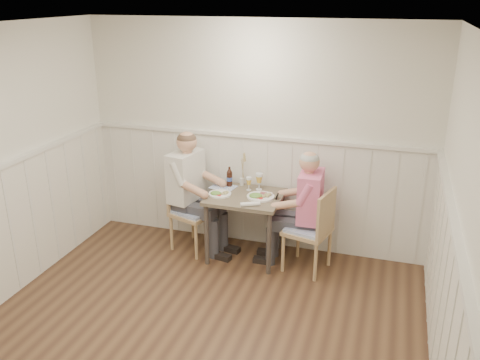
{
  "coord_description": "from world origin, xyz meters",
  "views": [
    {
      "loc": [
        1.5,
        -3.11,
        2.85
      ],
      "look_at": [
        0.01,
        1.64,
        1.0
      ],
      "focal_mm": 38.0,
      "sensor_mm": 36.0,
      "label": 1
    }
  ],
  "objects": [
    {
      "name": "rolled_napkin",
      "position": [
        0.14,
        1.57,
        0.77
      ],
      "size": [
        0.2,
        0.13,
        0.05
      ],
      "color": "white",
      "rests_on": "dining_table"
    },
    {
      "name": "room_shell",
      "position": [
        0.0,
        0.0,
        1.52
      ],
      "size": [
        4.04,
        4.54,
        2.6
      ],
      "color": "silver",
      "rests_on": "ground"
    },
    {
      "name": "gingham_mat",
      "position": [
        -0.3,
        2.0,
        0.75
      ],
      "size": [
        0.31,
        0.26,
        0.01
      ],
      "color": "#4F6BB3",
      "rests_on": "dining_table"
    },
    {
      "name": "wainscot",
      "position": [
        0.0,
        0.69,
        0.69
      ],
      "size": [
        4.0,
        4.49,
        1.34
      ],
      "color": "white",
      "rests_on": "ground"
    },
    {
      "name": "man_in_pink",
      "position": [
        0.68,
        1.86,
        0.56
      ],
      "size": [
        0.62,
        0.43,
        1.33
      ],
      "color": "#3F3F47",
      "rests_on": "ground"
    },
    {
      "name": "diner_cream",
      "position": [
        -0.67,
        1.88,
        0.6
      ],
      "size": [
        0.72,
        0.51,
        1.43
      ],
      "color": "#3F3F47",
      "rests_on": "ground"
    },
    {
      "name": "beer_bottle",
      "position": [
        -0.24,
        2.05,
        0.85
      ],
      "size": [
        0.07,
        0.07,
        0.23
      ],
      "color": "black",
      "rests_on": "dining_table"
    },
    {
      "name": "chair_right",
      "position": [
        0.78,
        1.76,
        0.51
      ],
      "size": [
        0.53,
        0.53,
        0.93
      ],
      "color": "tan",
      "rests_on": "ground"
    },
    {
      "name": "plate_man",
      "position": [
        0.18,
        1.82,
        0.77
      ],
      "size": [
        0.3,
        0.3,
        0.08
      ],
      "color": "white",
      "rests_on": "dining_table"
    },
    {
      "name": "chair_left",
      "position": [
        -0.67,
        1.86,
        0.51
      ],
      "size": [
        0.56,
        0.56,
        0.93
      ],
      "color": "tan",
      "rests_on": "ground"
    },
    {
      "name": "plate_diner",
      "position": [
        -0.28,
        1.76,
        0.77
      ],
      "size": [
        0.25,
        0.25,
        0.06
      ],
      "color": "white",
      "rests_on": "dining_table"
    },
    {
      "name": "beer_glass_b",
      "position": [
        0.0,
        2.0,
        0.85
      ],
      "size": [
        0.06,
        0.06,
        0.16
      ],
      "color": "silver",
      "rests_on": "dining_table"
    },
    {
      "name": "beer_glass_a",
      "position": [
        0.11,
        2.05,
        0.88
      ],
      "size": [
        0.08,
        0.08,
        0.19
      ],
      "color": "silver",
      "rests_on": "dining_table"
    },
    {
      "name": "dining_table",
      "position": [
        0.01,
        1.84,
        0.64
      ],
      "size": [
        0.8,
        0.7,
        0.75
      ],
      "color": "brown",
      "rests_on": "ground"
    },
    {
      "name": "ground_plane",
      "position": [
        0.0,
        0.0,
        0.0
      ],
      "size": [
        4.5,
        4.5,
        0.0
      ],
      "primitive_type": "plane",
      "color": "#452C1E"
    },
    {
      "name": "grass_vase",
      "position": [
        -0.12,
        2.12,
        0.94
      ],
      "size": [
        0.05,
        0.05,
        0.42
      ],
      "color": "silver",
      "rests_on": "dining_table"
    }
  ]
}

